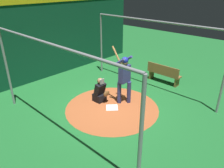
% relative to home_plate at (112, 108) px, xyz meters
% --- Properties ---
extents(ground_plane, '(26.92, 26.92, 0.00)m').
position_rel_home_plate_xyz_m(ground_plane, '(0.00, 0.00, -0.01)').
color(ground_plane, '#1E6B2D').
extents(dirt_circle, '(3.35, 3.35, 0.01)m').
position_rel_home_plate_xyz_m(dirt_circle, '(0.00, 0.00, -0.01)').
color(dirt_circle, '#AD562D').
rests_on(dirt_circle, ground).
extents(home_plate, '(0.59, 0.59, 0.01)m').
position_rel_home_plate_xyz_m(home_plate, '(0.00, 0.00, 0.00)').
color(home_plate, white).
rests_on(home_plate, dirt_circle).
extents(batter, '(0.68, 0.49, 2.13)m').
position_rel_home_plate_xyz_m(batter, '(0.05, 0.59, 1.08)').
color(batter, navy).
rests_on(batter, ground).
extents(catcher, '(0.58, 0.40, 0.96)m').
position_rel_home_plate_xyz_m(catcher, '(-0.67, 0.06, 0.36)').
color(catcher, black).
rests_on(catcher, ground).
extents(back_wall, '(0.22, 10.92, 3.59)m').
position_rel_home_plate_xyz_m(back_wall, '(-4.28, 0.00, 1.80)').
color(back_wall, '#0F472D').
rests_on(back_wall, ground).
extents(cage_frame, '(5.80, 4.65, 2.84)m').
position_rel_home_plate_xyz_m(cage_frame, '(0.00, 0.00, 2.01)').
color(cage_frame, gray).
rests_on(cage_frame, ground).
extents(bench, '(1.55, 0.36, 0.85)m').
position_rel_home_plate_xyz_m(bench, '(0.15, 3.19, 0.43)').
color(bench, olive).
rests_on(bench, ground).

